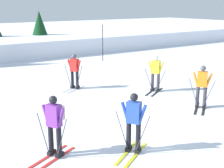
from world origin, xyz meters
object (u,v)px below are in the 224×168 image
skier_yellow (156,72)px  skier_purple (55,123)px  conifer_far_right (40,25)px  skier_orange (202,85)px  trail_marker_pole (103,43)px  skier_blue (134,121)px  skier_red (74,70)px

skier_yellow → skier_purple: (-6.65, -3.40, 0.04)m
conifer_far_right → skier_orange: bearing=-93.4°
skier_orange → trail_marker_pole: trail_marker_pole is taller
skier_orange → skier_yellow: (0.14, 2.86, -0.00)m
skier_yellow → skier_purple: size_ratio=1.00×
skier_blue → skier_red: 7.23m
skier_orange → trail_marker_pole: bearing=77.3°
skier_orange → trail_marker_pole: (2.50, 11.09, 0.38)m
skier_purple → trail_marker_pole: 14.71m
skier_orange → skier_red: size_ratio=1.00×
skier_yellow → conifer_far_right: bearing=86.6°
skier_red → skier_yellow: bearing=-41.5°
skier_red → conifer_far_right: 14.52m
skier_blue → skier_red: same height
skier_blue → conifer_far_right: size_ratio=0.50×
skier_red → conifer_far_right: size_ratio=0.50×
skier_blue → skier_orange: bearing=18.6°
skier_blue → skier_purple: size_ratio=1.00×
skier_red → trail_marker_pole: 7.74m
skier_yellow → trail_marker_pole: size_ratio=0.66×
skier_yellow → trail_marker_pole: bearing=74.0°
skier_orange → conifer_far_right: bearing=86.6°
skier_red → skier_purple: same height
trail_marker_pole → skier_blue: bearing=-119.4°
skier_yellow → skier_orange: bearing=-92.9°
skier_orange → conifer_far_right: (1.14, 19.36, 1.24)m
skier_orange → skier_purple: (-6.50, -0.54, 0.04)m
skier_red → skier_orange: bearing=-63.0°
skier_blue → trail_marker_pole: size_ratio=0.66×
skier_purple → skier_yellow: bearing=27.1°
skier_orange → skier_blue: bearing=-161.4°
skier_purple → skier_orange: bearing=4.7°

